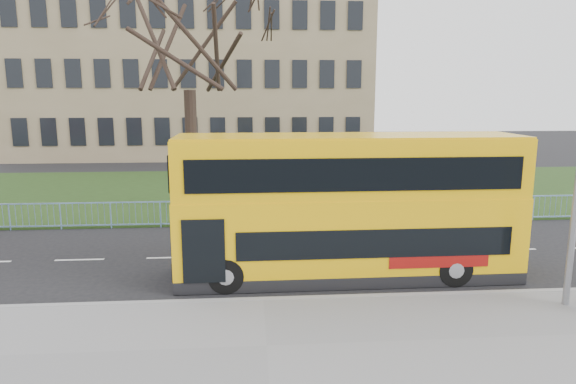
{
  "coord_description": "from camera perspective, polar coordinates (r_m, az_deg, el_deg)",
  "views": [
    {
      "loc": [
        -0.32,
        -14.31,
        5.42
      ],
      "look_at": [
        0.85,
        1.0,
        2.49
      ],
      "focal_mm": 32.0,
      "sensor_mm": 36.0,
      "label": 1
    }
  ],
  "objects": [
    {
      "name": "grass_verge",
      "position": [
        29.11,
        -3.66,
        0.15
      ],
      "size": [
        80.0,
        15.4,
        0.08
      ],
      "primitive_type": "cube",
      "color": "#1E3312",
      "rests_on": "ground"
    },
    {
      "name": "bare_tree",
      "position": [
        24.49,
        -10.96,
        13.55
      ],
      "size": [
        9.22,
        9.22,
        13.17
      ],
      "primitive_type": null,
      "color": "black",
      "rests_on": "grass_verge"
    },
    {
      "name": "civic_building",
      "position": [
        49.55,
        -10.02,
        12.49
      ],
      "size": [
        30.0,
        15.0,
        14.0
      ],
      "primitive_type": "cube",
      "color": "#897657",
      "rests_on": "ground"
    },
    {
      "name": "yellow_bus",
      "position": [
        15.23,
        6.69,
        -1.24
      ],
      "size": [
        10.05,
        2.47,
        4.21
      ],
      "rotation": [
        0.0,
        0.0,
        0.01
      ],
      "color": "#F6B70A",
      "rests_on": "ground"
    },
    {
      "name": "guard_railing",
      "position": [
        21.47,
        -3.41,
        -2.31
      ],
      "size": [
        40.0,
        0.12,
        1.1
      ],
      "primitive_type": null,
      "color": "#7BA7DB",
      "rests_on": "ground"
    },
    {
      "name": "kerb",
      "position": [
        13.84,
        -2.77,
        -11.94
      ],
      "size": [
        80.0,
        0.2,
        0.14
      ],
      "primitive_type": "cube",
      "color": "gray",
      "rests_on": "ground"
    },
    {
      "name": "ground",
      "position": [
        15.3,
        -2.94,
        -9.94
      ],
      "size": [
        120.0,
        120.0,
        0.0
      ],
      "primitive_type": "plane",
      "color": "black",
      "rests_on": "ground"
    }
  ]
}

